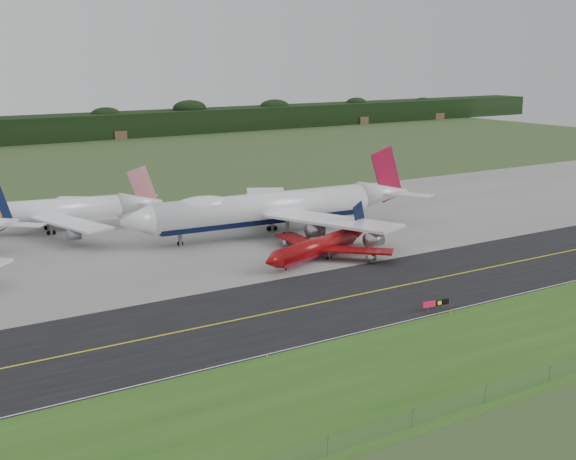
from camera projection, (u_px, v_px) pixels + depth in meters
The scene contains 13 objects.
ground at pixel (358, 287), 147.56m from camera, with size 600.00×600.00×0.00m, color #365326.
grass_verge at pixel (504, 343), 119.02m from camera, with size 400.00×30.00×0.01m, color #2D5619.
taxiway at pixel (372, 292), 144.30m from camera, with size 400.00×32.00×0.02m, color black.
apron at pixel (224, 235), 189.14m from camera, with size 400.00×78.00×0.01m, color gray.
taxiway_centreline at pixel (372, 292), 144.29m from camera, with size 400.00×0.40×0.00m, color yellow.
taxiway_edge_line at pixel (432, 315), 131.65m from camera, with size 400.00×0.25×0.00m, color silver.
jet_ba_747 at pixel (273, 208), 187.81m from camera, with size 76.34×63.09×19.19m.
jet_red_737 at pixel (321, 245), 167.27m from camera, with size 35.52×28.11×9.89m.
jet_star_tail at pixel (48, 212), 190.62m from camera, with size 56.02×46.22×14.83m.
taxiway_sign at pixel (436, 303), 133.82m from camera, with size 5.13×0.83×1.71m.
edge_marker_left at pixel (267, 356), 113.34m from camera, with size 0.16×0.16×0.50m, color yellow.
edge_marker_center at pixel (450, 312), 132.46m from camera, with size 0.16×0.16×0.50m, color yellow.
edge_marker_right at pixel (567, 284), 148.53m from camera, with size 0.16×0.16×0.50m, color yellow.
Camera 1 is at (-88.70, -111.29, 42.40)m, focal length 50.00 mm.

